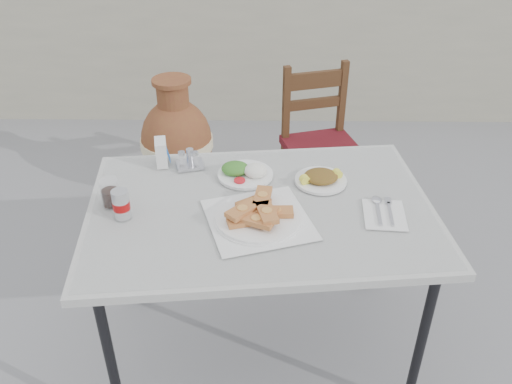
{
  "coord_description": "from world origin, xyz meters",
  "views": [
    {
      "loc": [
        -0.13,
        -1.71,
        1.96
      ],
      "look_at": [
        -0.15,
        0.03,
        0.82
      ],
      "focal_mm": 38.0,
      "sensor_mm": 36.0,
      "label": 1
    }
  ],
  "objects_px": {
    "pide_plate": "(258,212)",
    "salad_rice_plate": "(245,172)",
    "terracotta_urn": "(177,143)",
    "cola_glass": "(110,194)",
    "condiment_caddy": "(190,161)",
    "cafe_table": "(261,218)",
    "salad_chopped_plate": "(321,178)",
    "napkin_holder": "(161,152)",
    "soda_can": "(121,204)",
    "chair": "(320,144)"
  },
  "relations": [
    {
      "from": "condiment_caddy",
      "to": "cola_glass",
      "type": "bearing_deg",
      "value": -132.72
    },
    {
      "from": "condiment_caddy",
      "to": "terracotta_urn",
      "type": "distance_m",
      "value": 1.14
    },
    {
      "from": "terracotta_urn",
      "to": "cola_glass",
      "type": "bearing_deg",
      "value": -91.52
    },
    {
      "from": "pide_plate",
      "to": "salad_chopped_plate",
      "type": "distance_m",
      "value": 0.36
    },
    {
      "from": "salad_chopped_plate",
      "to": "soda_can",
      "type": "relative_size",
      "value": 1.88
    },
    {
      "from": "soda_can",
      "to": "napkin_holder",
      "type": "relative_size",
      "value": 1.01
    },
    {
      "from": "cola_glass",
      "to": "napkin_holder",
      "type": "xyz_separation_m",
      "value": [
        0.14,
        0.31,
        0.01
      ]
    },
    {
      "from": "pide_plate",
      "to": "salad_rice_plate",
      "type": "height_order",
      "value": "pide_plate"
    },
    {
      "from": "chair",
      "to": "salad_rice_plate",
      "type": "bearing_deg",
      "value": -130.67
    },
    {
      "from": "salad_chopped_plate",
      "to": "condiment_caddy",
      "type": "height_order",
      "value": "condiment_caddy"
    },
    {
      "from": "pide_plate",
      "to": "terracotta_urn",
      "type": "xyz_separation_m",
      "value": [
        -0.52,
        1.4,
        -0.46
      ]
    },
    {
      "from": "napkin_holder",
      "to": "chair",
      "type": "bearing_deg",
      "value": 35.28
    },
    {
      "from": "terracotta_urn",
      "to": "cafe_table",
      "type": "bearing_deg",
      "value": -67.88
    },
    {
      "from": "terracotta_urn",
      "to": "salad_rice_plate",
      "type": "bearing_deg",
      "value": -66.96
    },
    {
      "from": "cafe_table",
      "to": "pide_plate",
      "type": "distance_m",
      "value": 0.13
    },
    {
      "from": "salad_rice_plate",
      "to": "salad_chopped_plate",
      "type": "distance_m",
      "value": 0.31
    },
    {
      "from": "pide_plate",
      "to": "salad_rice_plate",
      "type": "distance_m",
      "value": 0.31
    },
    {
      "from": "cafe_table",
      "to": "pide_plate",
      "type": "xyz_separation_m",
      "value": [
        -0.01,
        -0.09,
        0.09
      ]
    },
    {
      "from": "cafe_table",
      "to": "cola_glass",
      "type": "xyz_separation_m",
      "value": [
        -0.57,
        0.0,
        0.1
      ]
    },
    {
      "from": "cafe_table",
      "to": "terracotta_urn",
      "type": "height_order",
      "value": "cafe_table"
    },
    {
      "from": "cola_glass",
      "to": "napkin_holder",
      "type": "distance_m",
      "value": 0.34
    },
    {
      "from": "soda_can",
      "to": "chair",
      "type": "bearing_deg",
      "value": 54.42
    },
    {
      "from": "napkin_holder",
      "to": "chair",
      "type": "relative_size",
      "value": 0.12
    },
    {
      "from": "napkin_holder",
      "to": "soda_can",
      "type": "bearing_deg",
      "value": -112.99
    },
    {
      "from": "soda_can",
      "to": "condiment_caddy",
      "type": "bearing_deg",
      "value": 61.05
    },
    {
      "from": "soda_can",
      "to": "napkin_holder",
      "type": "bearing_deg",
      "value": 77.9
    },
    {
      "from": "salad_rice_plate",
      "to": "chair",
      "type": "relative_size",
      "value": 0.25
    },
    {
      "from": "terracotta_urn",
      "to": "condiment_caddy",
      "type": "bearing_deg",
      "value": -77.32
    },
    {
      "from": "salad_chopped_plate",
      "to": "chair",
      "type": "distance_m",
      "value": 1.0
    },
    {
      "from": "cola_glass",
      "to": "salad_chopped_plate",
      "type": "bearing_deg",
      "value": 12.0
    },
    {
      "from": "cafe_table",
      "to": "terracotta_urn",
      "type": "xyz_separation_m",
      "value": [
        -0.53,
        1.31,
        -0.37
      ]
    },
    {
      "from": "salad_rice_plate",
      "to": "cola_glass",
      "type": "distance_m",
      "value": 0.54
    },
    {
      "from": "soda_can",
      "to": "napkin_holder",
      "type": "distance_m",
      "value": 0.4
    },
    {
      "from": "cafe_table",
      "to": "condiment_caddy",
      "type": "relative_size",
      "value": 10.49
    },
    {
      "from": "pide_plate",
      "to": "terracotta_urn",
      "type": "distance_m",
      "value": 1.56
    },
    {
      "from": "terracotta_urn",
      "to": "pide_plate",
      "type": "bearing_deg",
      "value": -69.46
    },
    {
      "from": "condiment_caddy",
      "to": "chair",
      "type": "relative_size",
      "value": 0.15
    },
    {
      "from": "salad_chopped_plate",
      "to": "napkin_holder",
      "type": "distance_m",
      "value": 0.68
    },
    {
      "from": "terracotta_urn",
      "to": "salad_chopped_plate",
      "type": "bearing_deg",
      "value": -55.66
    },
    {
      "from": "soda_can",
      "to": "condiment_caddy",
      "type": "relative_size",
      "value": 0.84
    },
    {
      "from": "pide_plate",
      "to": "chair",
      "type": "height_order",
      "value": "chair"
    },
    {
      "from": "soda_can",
      "to": "cafe_table",
      "type": "bearing_deg",
      "value": 8.87
    },
    {
      "from": "salad_rice_plate",
      "to": "chair",
      "type": "bearing_deg",
      "value": 65.31
    },
    {
      "from": "napkin_holder",
      "to": "terracotta_urn",
      "type": "distance_m",
      "value": 1.11
    },
    {
      "from": "cafe_table",
      "to": "salad_chopped_plate",
      "type": "relative_size",
      "value": 6.59
    },
    {
      "from": "pide_plate",
      "to": "terracotta_urn",
      "type": "bearing_deg",
      "value": 110.54
    },
    {
      "from": "condiment_caddy",
      "to": "terracotta_urn",
      "type": "bearing_deg",
      "value": 102.68
    },
    {
      "from": "salad_chopped_plate",
      "to": "cola_glass",
      "type": "height_order",
      "value": "cola_glass"
    },
    {
      "from": "pide_plate",
      "to": "terracotta_urn",
      "type": "height_order",
      "value": "pide_plate"
    },
    {
      "from": "salad_rice_plate",
      "to": "cafe_table",
      "type": "bearing_deg",
      "value": -72.67
    }
  ]
}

